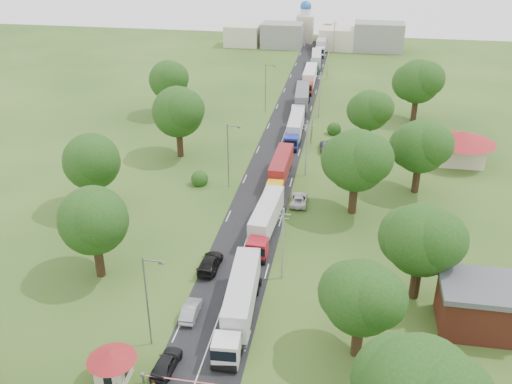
% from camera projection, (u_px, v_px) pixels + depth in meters
% --- Properties ---
extents(ground, '(260.00, 260.00, 0.00)m').
position_uv_depth(ground, '(246.00, 242.00, 71.89)').
color(ground, '#264517').
rests_on(ground, ground).
extents(road, '(8.00, 200.00, 0.04)m').
position_uv_depth(road, '(270.00, 175.00, 89.48)').
color(road, black).
rests_on(road, ground).
extents(boom_barrier, '(9.22, 0.35, 1.18)m').
position_uv_depth(boom_barrier, '(177.00, 380.00, 49.71)').
color(boom_barrier, slate).
rests_on(boom_barrier, ground).
extents(guard_booth, '(4.40, 4.40, 3.45)m').
position_uv_depth(guard_booth, '(112.00, 361.00, 50.03)').
color(guard_booth, beige).
rests_on(guard_booth, ground).
extents(info_sign, '(0.12, 3.10, 4.10)m').
position_uv_depth(info_sign, '(312.00, 127.00, 100.52)').
color(info_sign, slate).
rests_on(info_sign, ground).
extents(pole_1, '(1.60, 0.24, 9.00)m').
position_uv_depth(pole_1, '(283.00, 243.00, 62.78)').
color(pole_1, gray).
rests_on(pole_1, ground).
extents(pole_2, '(1.60, 0.24, 9.00)m').
position_uv_depth(pole_2, '(306.00, 148.00, 87.40)').
color(pole_2, gray).
rests_on(pole_2, ground).
extents(pole_3, '(1.60, 0.24, 9.00)m').
position_uv_depth(pole_3, '(320.00, 94.00, 112.03)').
color(pole_3, gray).
rests_on(pole_3, ground).
extents(pole_4, '(1.60, 0.24, 9.00)m').
position_uv_depth(pole_4, '(328.00, 60.00, 136.65)').
color(pole_4, gray).
rests_on(pole_4, ground).
extents(pole_5, '(1.60, 0.24, 9.00)m').
position_uv_depth(pole_5, '(334.00, 36.00, 161.28)').
color(pole_5, gray).
rests_on(pole_5, ground).
extents(lamp_0, '(2.03, 0.22, 10.00)m').
position_uv_depth(lamp_0, '(148.00, 298.00, 52.62)').
color(lamp_0, slate).
rests_on(lamp_0, ground).
extents(lamp_1, '(2.03, 0.22, 10.00)m').
position_uv_depth(lamp_1, '(229.00, 153.00, 83.40)').
color(lamp_1, slate).
rests_on(lamp_1, ground).
extents(lamp_2, '(2.03, 0.22, 10.00)m').
position_uv_depth(lamp_2, '(266.00, 86.00, 114.18)').
color(lamp_2, slate).
rests_on(lamp_2, ground).
extents(tree_2, '(8.00, 8.00, 10.10)m').
position_uv_depth(tree_2, '(361.00, 297.00, 51.07)').
color(tree_2, '#382616').
rests_on(tree_2, ground).
extents(tree_3, '(8.80, 8.80, 11.07)m').
position_uv_depth(tree_3, '(422.00, 239.00, 58.68)').
color(tree_3, '#382616').
rests_on(tree_3, ground).
extents(tree_4, '(9.60, 9.60, 12.05)m').
position_uv_depth(tree_4, '(356.00, 160.00, 75.31)').
color(tree_4, '#382616').
rests_on(tree_4, ground).
extents(tree_5, '(8.80, 8.80, 11.07)m').
position_uv_depth(tree_5, '(421.00, 146.00, 81.23)').
color(tree_5, '#382616').
rests_on(tree_5, ground).
extents(tree_6, '(8.00, 8.00, 10.10)m').
position_uv_depth(tree_6, '(370.00, 110.00, 97.53)').
color(tree_6, '#382616').
rests_on(tree_6, ground).
extents(tree_7, '(9.60, 9.60, 12.05)m').
position_uv_depth(tree_7, '(418.00, 81.00, 108.80)').
color(tree_7, '#382616').
rests_on(tree_7, ground).
extents(tree_10, '(8.80, 8.80, 11.07)m').
position_uv_depth(tree_10, '(94.00, 220.00, 62.27)').
color(tree_10, '#382616').
rests_on(tree_10, ground).
extents(tree_11, '(8.80, 8.80, 11.07)m').
position_uv_depth(tree_11, '(92.00, 161.00, 76.54)').
color(tree_11, '#382616').
rests_on(tree_11, ground).
extents(tree_12, '(9.60, 9.60, 12.05)m').
position_uv_depth(tree_12, '(178.00, 111.00, 92.94)').
color(tree_12, '#382616').
rests_on(tree_12, ground).
extents(tree_13, '(8.80, 8.80, 11.07)m').
position_uv_depth(tree_13, '(169.00, 80.00, 112.02)').
color(tree_13, '#382616').
rests_on(tree_13, ground).
extents(house_brick, '(8.60, 6.60, 5.20)m').
position_uv_depth(house_brick, '(482.00, 306.00, 56.16)').
color(house_brick, maroon).
rests_on(house_brick, ground).
extents(house_cream, '(10.08, 10.08, 5.80)m').
position_uv_depth(house_cream, '(463.00, 143.00, 92.04)').
color(house_cream, beige).
rests_on(house_cream, ground).
extents(distant_town, '(52.00, 8.00, 8.00)m').
position_uv_depth(distant_town, '(318.00, 36.00, 166.95)').
color(distant_town, gray).
rests_on(distant_town, ground).
extents(church, '(5.00, 5.00, 12.30)m').
position_uv_depth(church, '(305.00, 24.00, 173.84)').
color(church, beige).
rests_on(church, ground).
extents(truck_0, '(3.33, 15.07, 4.16)m').
position_uv_depth(truck_0, '(240.00, 302.00, 57.47)').
color(truck_0, silver).
rests_on(truck_0, ground).
extents(truck_1, '(3.07, 13.96, 3.86)m').
position_uv_depth(truck_1, '(265.00, 220.00, 72.55)').
color(truck_1, maroon).
rests_on(truck_1, ground).
extents(truck_2, '(2.52, 13.72, 3.80)m').
position_uv_depth(truck_2, '(280.00, 169.00, 86.61)').
color(truck_2, gold).
rests_on(truck_2, ground).
extents(truck_3, '(2.62, 13.69, 3.79)m').
position_uv_depth(truck_3, '(295.00, 128.00, 102.76)').
color(truck_3, '#1C25AB').
rests_on(truck_3, ground).
extents(truck_4, '(3.46, 15.42, 4.26)m').
position_uv_depth(truck_4, '(301.00, 100.00, 116.78)').
color(truck_4, '#B4B4B4').
rests_on(truck_4, ground).
extents(truck_5, '(2.66, 14.85, 4.11)m').
position_uv_depth(truck_5, '(309.00, 78.00, 131.80)').
color(truck_5, '#AD281A').
rests_on(truck_5, ground).
extents(truck_6, '(3.08, 13.72, 3.79)m').
position_uv_depth(truck_6, '(316.00, 60.00, 147.44)').
color(truck_6, '#266640').
rests_on(truck_6, ground).
extents(truck_7, '(2.63, 14.97, 4.15)m').
position_uv_depth(truck_7, '(322.00, 45.00, 163.00)').
color(truck_7, silver).
rests_on(truck_7, ground).
extents(truck_8, '(3.01, 14.78, 4.09)m').
position_uv_depth(truck_8, '(325.00, 34.00, 176.49)').
color(truck_8, brown).
rests_on(truck_8, ground).
extents(car_lane_front, '(2.18, 4.59, 1.52)m').
position_uv_depth(car_lane_front, '(166.00, 363.00, 51.79)').
color(car_lane_front, black).
rests_on(car_lane_front, ground).
extents(car_lane_mid, '(1.57, 4.29, 1.41)m').
position_uv_depth(car_lane_mid, '(191.00, 310.00, 58.59)').
color(car_lane_mid, gray).
rests_on(car_lane_mid, ground).
extents(car_lane_rear, '(2.30, 5.41, 1.56)m').
position_uv_depth(car_lane_rear, '(210.00, 263.00, 66.21)').
color(car_lane_rear, black).
rests_on(car_lane_rear, ground).
extents(car_verge_near, '(2.44, 5.07, 1.39)m').
position_uv_depth(car_verge_near, '(299.00, 199.00, 80.68)').
color(car_verge_near, silver).
rests_on(car_verge_near, ground).
extents(car_verge_far, '(2.53, 5.07, 1.66)m').
position_uv_depth(car_verge_far, '(326.00, 146.00, 98.19)').
color(car_verge_far, '#515458').
rests_on(car_verge_far, ground).
extents(pedestrian_booth, '(0.85, 0.99, 1.78)m').
position_uv_depth(pedestrian_booth, '(117.00, 381.00, 49.62)').
color(pedestrian_booth, gray).
rests_on(pedestrian_booth, ground).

